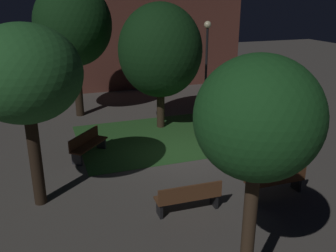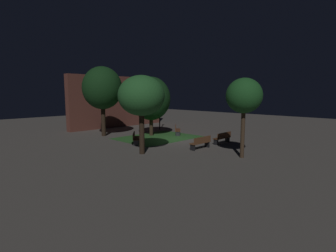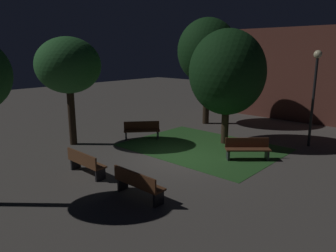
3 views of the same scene
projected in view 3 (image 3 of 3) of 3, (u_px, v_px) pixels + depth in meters
The scene contains 11 objects.
ground_plane at pixel (179, 159), 13.24m from camera, with size 60.00×60.00×0.00m, color #56514C.
grass_lawn at pixel (203, 147), 14.85m from camera, with size 6.79×5.15×0.01m, color #2D6028.
bench_lawn_edge at pixel (85, 162), 11.43m from camera, with size 1.81×0.52×0.88m.
bench_near_trees at pixel (138, 183), 9.63m from camera, with size 1.80×0.49×0.88m.
bench_front_left at pixel (142, 130), 16.18m from camera, with size 1.55×1.67×0.88m.
bench_back_row at pixel (247, 148), 13.11m from camera, with size 1.66×1.57×0.88m.
tree_lawn_side at pixel (208, 52), 18.76m from camera, with size 3.54×3.54×6.27m.
tree_near_wall at pixel (227, 73), 14.75m from camera, with size 3.55×3.55×5.38m.
tree_back_right at pixel (68, 66), 14.51m from camera, with size 2.95×2.95×5.01m.
lamp_post_near_wall at pixel (315, 82), 14.36m from camera, with size 0.36×0.36×4.41m.
building_wall_backdrop at pixel (318, 76), 19.22m from camera, with size 12.31×0.80×5.81m, color brown.
Camera 3 is at (8.08, -9.65, 4.37)m, focal length 34.15 mm.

